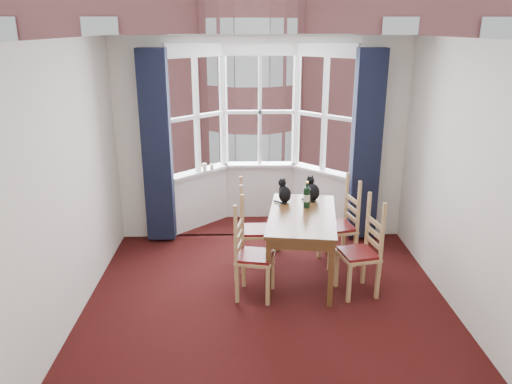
{
  "coord_description": "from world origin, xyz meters",
  "views": [
    {
      "loc": [
        -0.25,
        -4.53,
        2.91
      ],
      "look_at": [
        -0.11,
        1.05,
        1.05
      ],
      "focal_mm": 35.0,
      "sensor_mm": 36.0,
      "label": 1
    }
  ],
  "objects_px": {
    "chair_left_near": "(247,257)",
    "chair_right_near": "(366,254)",
    "cat_left": "(284,193)",
    "candle_tall": "(205,167)",
    "candle_short": "(212,167)",
    "chair_left_far": "(249,232)",
    "dining_table": "(302,222)",
    "chair_right_far": "(344,227)",
    "wine_bottle": "(307,196)",
    "cat_right": "(313,191)"
  },
  "relations": [
    {
      "from": "dining_table",
      "to": "chair_left_near",
      "type": "bearing_deg",
      "value": -145.49
    },
    {
      "from": "chair_left_near",
      "to": "cat_right",
      "type": "height_order",
      "value": "cat_right"
    },
    {
      "from": "cat_left",
      "to": "candle_tall",
      "type": "bearing_deg",
      "value": 132.17
    },
    {
      "from": "chair_left_near",
      "to": "candle_tall",
      "type": "xyz_separation_m",
      "value": [
        -0.61,
        2.1,
        0.45
      ]
    },
    {
      "from": "dining_table",
      "to": "cat_left",
      "type": "distance_m",
      "value": 0.52
    },
    {
      "from": "chair_right_far",
      "to": "cat_left",
      "type": "bearing_deg",
      "value": 174.66
    },
    {
      "from": "chair_right_far",
      "to": "candle_short",
      "type": "bearing_deg",
      "value": 143.3
    },
    {
      "from": "dining_table",
      "to": "cat_right",
      "type": "distance_m",
      "value": 0.58
    },
    {
      "from": "wine_bottle",
      "to": "chair_left_far",
      "type": "bearing_deg",
      "value": 177.46
    },
    {
      "from": "chair_left_far",
      "to": "chair_right_far",
      "type": "xyz_separation_m",
      "value": [
        1.22,
        0.11,
        0.0
      ]
    },
    {
      "from": "chair_left_far",
      "to": "chair_right_far",
      "type": "relative_size",
      "value": 1.0
    },
    {
      "from": "chair_right_far",
      "to": "cat_left",
      "type": "xyz_separation_m",
      "value": [
        -0.77,
        0.07,
        0.45
      ]
    },
    {
      "from": "dining_table",
      "to": "chair_right_far",
      "type": "xyz_separation_m",
      "value": [
        0.59,
        0.37,
        -0.23
      ]
    },
    {
      "from": "chair_left_far",
      "to": "chair_right_far",
      "type": "bearing_deg",
      "value": 5.02
    },
    {
      "from": "wine_bottle",
      "to": "candle_tall",
      "type": "relative_size",
      "value": 2.9
    },
    {
      "from": "dining_table",
      "to": "chair_right_near",
      "type": "distance_m",
      "value": 0.83
    },
    {
      "from": "chair_right_near",
      "to": "wine_bottle",
      "type": "distance_m",
      "value": 1.0
    },
    {
      "from": "chair_right_near",
      "to": "candle_tall",
      "type": "distance_m",
      "value": 2.87
    },
    {
      "from": "dining_table",
      "to": "chair_left_near",
      "type": "distance_m",
      "value": 0.83
    },
    {
      "from": "dining_table",
      "to": "chair_left_far",
      "type": "xyz_separation_m",
      "value": [
        -0.63,
        0.26,
        -0.23
      ]
    },
    {
      "from": "chair_left_near",
      "to": "candle_tall",
      "type": "height_order",
      "value": "candle_tall"
    },
    {
      "from": "chair_right_near",
      "to": "cat_right",
      "type": "height_order",
      "value": "cat_right"
    },
    {
      "from": "cat_left",
      "to": "chair_left_near",
      "type": "bearing_deg",
      "value": -118.14
    },
    {
      "from": "cat_left",
      "to": "candle_tall",
      "type": "height_order",
      "value": "cat_left"
    },
    {
      "from": "dining_table",
      "to": "wine_bottle",
      "type": "height_order",
      "value": "wine_bottle"
    },
    {
      "from": "candle_tall",
      "to": "candle_short",
      "type": "distance_m",
      "value": 0.11
    },
    {
      "from": "chair_left_far",
      "to": "chair_left_near",
      "type": "bearing_deg",
      "value": -91.86
    },
    {
      "from": "chair_left_near",
      "to": "cat_left",
      "type": "distance_m",
      "value": 1.11
    },
    {
      "from": "chair_left_near",
      "to": "wine_bottle",
      "type": "xyz_separation_m",
      "value": [
        0.73,
        0.68,
        0.47
      ]
    },
    {
      "from": "chair_left_far",
      "to": "cat_left",
      "type": "height_order",
      "value": "cat_left"
    },
    {
      "from": "chair_left_near",
      "to": "chair_right_near",
      "type": "bearing_deg",
      "value": 1.78
    },
    {
      "from": "cat_left",
      "to": "wine_bottle",
      "type": "relative_size",
      "value": 0.94
    },
    {
      "from": "chair_left_far",
      "to": "candle_short",
      "type": "distance_m",
      "value": 1.57
    },
    {
      "from": "chair_left_near",
      "to": "wine_bottle",
      "type": "relative_size",
      "value": 2.81
    },
    {
      "from": "chair_right_near",
      "to": "cat_left",
      "type": "height_order",
      "value": "cat_left"
    },
    {
      "from": "candle_short",
      "to": "chair_right_near",
      "type": "bearing_deg",
      "value": -48.58
    },
    {
      "from": "chair_left_far",
      "to": "chair_right_near",
      "type": "bearing_deg",
      "value": -27.16
    },
    {
      "from": "chair_right_far",
      "to": "cat_right",
      "type": "distance_m",
      "value": 0.62
    },
    {
      "from": "wine_bottle",
      "to": "candle_tall",
      "type": "xyz_separation_m",
      "value": [
        -1.35,
        1.41,
        -0.02
      ]
    },
    {
      "from": "cat_left",
      "to": "candle_short",
      "type": "height_order",
      "value": "cat_left"
    },
    {
      "from": "cat_left",
      "to": "cat_right",
      "type": "xyz_separation_m",
      "value": [
        0.37,
        0.07,
        0.0
      ]
    },
    {
      "from": "dining_table",
      "to": "chair_right_near",
      "type": "height_order",
      "value": "chair_right_near"
    },
    {
      "from": "chair_right_near",
      "to": "chair_left_near",
      "type": "bearing_deg",
      "value": -178.22
    },
    {
      "from": "chair_left_far",
      "to": "wine_bottle",
      "type": "height_order",
      "value": "wine_bottle"
    },
    {
      "from": "chair_right_far",
      "to": "cat_right",
      "type": "relative_size",
      "value": 2.9
    },
    {
      "from": "dining_table",
      "to": "candle_tall",
      "type": "distance_m",
      "value": 2.09
    },
    {
      "from": "chair_right_near",
      "to": "wine_bottle",
      "type": "relative_size",
      "value": 2.81
    },
    {
      "from": "chair_left_near",
      "to": "chair_right_near",
      "type": "relative_size",
      "value": 1.0
    },
    {
      "from": "dining_table",
      "to": "candle_short",
      "type": "xyz_separation_m",
      "value": [
        -1.16,
        1.68,
        0.21
      ]
    },
    {
      "from": "chair_left_near",
      "to": "candle_tall",
      "type": "bearing_deg",
      "value": 106.29
    }
  ]
}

